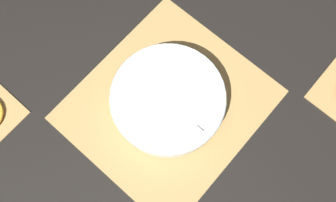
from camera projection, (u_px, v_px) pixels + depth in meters
The scene contains 3 objects.
ground_plane at pixel (168, 105), 0.93m from camera, with size 6.00×6.00×0.00m, color black.
bamboo_mat_center at pixel (168, 104), 0.93m from camera, with size 0.43×0.39×0.01m.
fruit_salad_bowl at pixel (168, 100), 0.89m from camera, with size 0.26×0.26×0.07m.
Camera 1 is at (0.20, 0.18, 0.89)m, focal length 42.00 mm.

